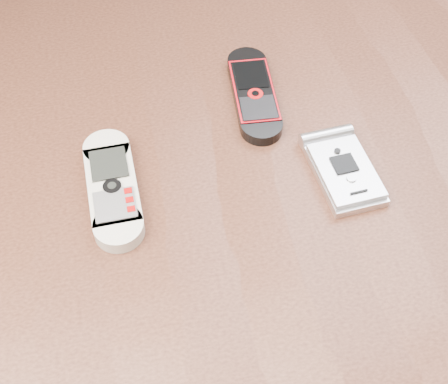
{
  "coord_description": "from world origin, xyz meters",
  "views": [
    {
      "loc": [
        -0.06,
        -0.34,
        1.2
      ],
      "look_at": [
        0.01,
        0.0,
        0.76
      ],
      "focal_mm": 50.0,
      "sensor_mm": 36.0,
      "label": 1
    }
  ],
  "objects_px": {
    "table": "(219,260)",
    "nokia_white": "(113,187)",
    "motorola_razr": "(344,171)",
    "nokia_black_red": "(254,93)"
  },
  "relations": [
    {
      "from": "table",
      "to": "nokia_white",
      "type": "xyz_separation_m",
      "value": [
        -0.09,
        0.03,
        0.11
      ]
    },
    {
      "from": "table",
      "to": "motorola_razr",
      "type": "distance_m",
      "value": 0.17
    },
    {
      "from": "motorola_razr",
      "to": "nokia_black_red",
      "type": "bearing_deg",
      "value": 111.92
    },
    {
      "from": "table",
      "to": "motorola_razr",
      "type": "relative_size",
      "value": 11.86
    },
    {
      "from": "nokia_black_red",
      "to": "motorola_razr",
      "type": "distance_m",
      "value": 0.13
    },
    {
      "from": "nokia_white",
      "to": "nokia_black_red",
      "type": "xyz_separation_m",
      "value": [
        0.15,
        0.1,
        -0.0
      ]
    },
    {
      "from": "nokia_white",
      "to": "motorola_razr",
      "type": "xyz_separation_m",
      "value": [
        0.21,
        -0.02,
        0.0
      ]
    },
    {
      "from": "nokia_white",
      "to": "motorola_razr",
      "type": "bearing_deg",
      "value": -7.78
    },
    {
      "from": "nokia_white",
      "to": "nokia_black_red",
      "type": "distance_m",
      "value": 0.18
    },
    {
      "from": "table",
      "to": "nokia_white",
      "type": "distance_m",
      "value": 0.15
    }
  ]
}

